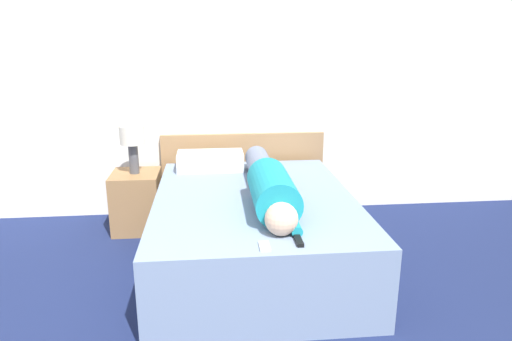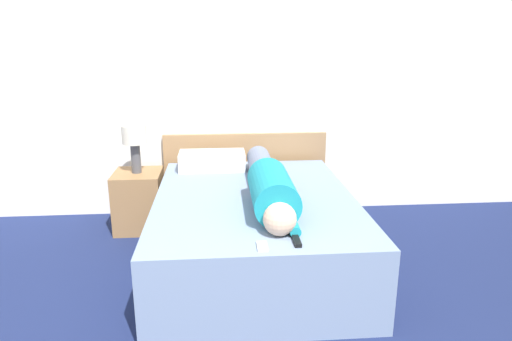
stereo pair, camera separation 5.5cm
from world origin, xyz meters
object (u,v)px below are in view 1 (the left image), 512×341
Objects in this scene: nightstand at (137,201)px; cell_phone at (264,246)px; tv_remote at (299,240)px; pillow_near_headboard at (210,161)px; person_lying at (269,185)px; bed at (254,230)px; table_lamp at (132,140)px.

cell_phone is (1.01, -1.71, 0.30)m from nightstand.
tv_remote is 1.15× the size of cell_phone.
pillow_near_headboard is at bearing -0.01° from nightstand.
pillow_near_headboard is at bearing 107.34° from tv_remote.
pillow_near_headboard is (0.70, -0.00, 0.38)m from nightstand.
person_lying reaches higher than cell_phone.
nightstand is 2.01m from cell_phone.
pillow_near_headboard is 1.75m from tv_remote.
nightstand is (-1.03, 0.80, -0.01)m from bed.
bed is 1.43m from table_lamp.
bed is 0.96m from cell_phone.
tv_remote is (1.22, -1.66, -0.29)m from table_lamp.
bed is at bearing -37.58° from nightstand.
tv_remote reaches higher than cell_phone.
nightstand is 0.91× the size of pillow_near_headboard.
cell_phone is at bearing -99.17° from person_lying.
cell_phone is at bearing -167.78° from tv_remote.
table_lamp is at bearing 140.55° from person_lying.
person_lying is at bearing 80.83° from cell_phone.
person_lying is at bearing 96.69° from tv_remote.
tv_remote is at bearing 12.22° from cell_phone.
person_lying is at bearing -39.45° from table_lamp.
bed is at bearing -37.58° from table_lamp.
nightstand is 0.33× the size of person_lying.
table_lamp reaches higher than person_lying.
pillow_near_headboard is at bearing 112.77° from bed.
person_lying reaches higher than nightstand.
table_lamp is 2.97× the size of tv_remote.
bed is at bearing 126.03° from person_lying.
table_lamp reaches higher than pillow_near_headboard.
table_lamp reaches higher than nightstand.
person_lying is (1.13, -0.93, 0.43)m from nightstand.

